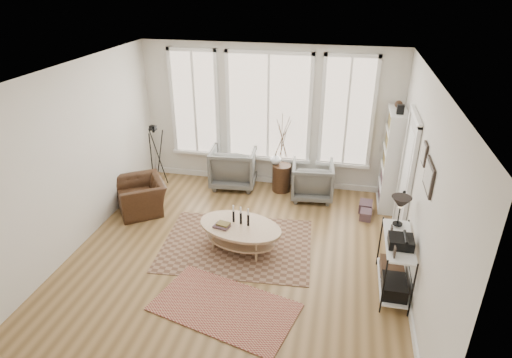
% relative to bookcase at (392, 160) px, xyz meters
% --- Properties ---
extents(room, '(5.50, 5.54, 2.90)m').
position_rel_bookcase_xyz_m(room, '(-2.42, -2.20, 0.47)').
color(room, olive).
rests_on(room, ground).
extents(bay_window, '(4.14, 0.12, 2.24)m').
position_rel_bookcase_xyz_m(bay_window, '(-2.44, 0.49, 0.65)').
color(bay_window, '#D0AC8A').
rests_on(bay_window, ground).
extents(door, '(0.09, 1.06, 2.22)m').
position_rel_bookcase_xyz_m(door, '(0.13, -1.08, 0.17)').
color(door, silver).
rests_on(door, ground).
extents(bookcase, '(0.31, 0.85, 2.06)m').
position_rel_bookcase_xyz_m(bookcase, '(0.00, 0.00, 0.00)').
color(bookcase, white).
rests_on(bookcase, ground).
extents(low_shelf, '(0.38, 1.08, 1.30)m').
position_rel_bookcase_xyz_m(low_shelf, '(-0.06, -2.52, -0.44)').
color(low_shelf, white).
rests_on(low_shelf, ground).
extents(wall_art, '(0.04, 0.88, 0.44)m').
position_rel_bookcase_xyz_m(wall_art, '(0.14, -2.49, 0.92)').
color(wall_art, black).
rests_on(wall_art, ground).
extents(rug_main, '(2.57, 2.01, 0.01)m').
position_rel_bookcase_xyz_m(rug_main, '(-2.49, -1.95, -0.95)').
color(rug_main, brown).
rests_on(rug_main, ground).
extents(rug_runner, '(2.11, 1.50, 0.01)m').
position_rel_bookcase_xyz_m(rug_runner, '(-2.29, -3.41, -0.94)').
color(rug_runner, maroon).
rests_on(rug_runner, ground).
extents(coffee_table, '(1.55, 1.17, 0.64)m').
position_rel_bookcase_xyz_m(coffee_table, '(-2.42, -2.02, -0.61)').
color(coffee_table, tan).
rests_on(coffee_table, ground).
extents(armchair_left, '(0.99, 1.02, 0.86)m').
position_rel_bookcase_xyz_m(armchair_left, '(-3.10, 0.22, -0.53)').
color(armchair_left, slate).
rests_on(armchair_left, ground).
extents(armchair_right, '(0.88, 0.90, 0.75)m').
position_rel_bookcase_xyz_m(armchair_right, '(-1.44, 0.01, -0.58)').
color(armchair_right, slate).
rests_on(armchair_right, ground).
extents(side_table, '(0.38, 0.38, 1.59)m').
position_rel_bookcase_xyz_m(side_table, '(-2.08, 0.18, -0.19)').
color(side_table, '#3C2315').
rests_on(side_table, ground).
extents(vase, '(0.25, 0.25, 0.24)m').
position_rel_bookcase_xyz_m(vase, '(-2.22, 0.22, -0.27)').
color(vase, silver).
rests_on(vase, side_table).
extents(accent_chair, '(1.25, 1.22, 0.61)m').
position_rel_bookcase_xyz_m(accent_chair, '(-4.54, -1.19, -0.65)').
color(accent_chair, '#3C2315').
rests_on(accent_chair, ground).
extents(tripod_camera, '(0.46, 0.46, 1.32)m').
position_rel_bookcase_xyz_m(tripod_camera, '(-4.69, -0.10, -0.35)').
color(tripod_camera, black).
rests_on(tripod_camera, ground).
extents(book_stack_near, '(0.26, 0.32, 0.19)m').
position_rel_bookcase_xyz_m(book_stack_near, '(-0.39, -0.34, -0.86)').
color(book_stack_near, brown).
rests_on(book_stack_near, ground).
extents(book_stack_far, '(0.23, 0.28, 0.17)m').
position_rel_bookcase_xyz_m(book_stack_far, '(-0.39, -0.63, -0.87)').
color(book_stack_far, brown).
rests_on(book_stack_far, ground).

